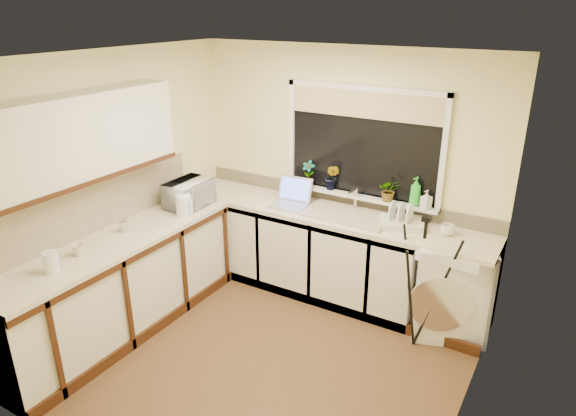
{
  "coord_description": "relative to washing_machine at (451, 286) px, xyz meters",
  "views": [
    {
      "loc": [
        2.03,
        -3.01,
        2.8
      ],
      "look_at": [
        -0.08,
        0.55,
        1.15
      ],
      "focal_mm": 32.13,
      "sensor_mm": 36.0,
      "label": 1
    }
  ],
  "objects": [
    {
      "name": "microwave",
      "position": [
        -2.51,
        -0.56,
        0.59
      ],
      "size": [
        0.33,
        0.48,
        0.26
      ],
      "primitive_type": "imported",
      "rotation": [
        0.0,
        0.0,
        1.59
      ],
      "color": "silver",
      "rests_on": "worktop_left"
    },
    {
      "name": "wall_left",
      "position": [
        -2.83,
        -1.2,
        0.78
      ],
      "size": [
        0.0,
        3.0,
        3.0
      ],
      "primitive_type": "plane",
      "rotation": [
        1.57,
        0.0,
        1.57
      ],
      "color": "#F1E7A0",
      "rests_on": "ground"
    },
    {
      "name": "glass_jug",
      "position": [
        -2.5,
        -2.15,
        0.54
      ],
      "size": [
        0.11,
        0.11,
        0.17
      ],
      "primitive_type": "cylinder",
      "color": "white",
      "rests_on": "worktop_left"
    },
    {
      "name": "soap_bottle_clear",
      "position": [
        -0.35,
        0.2,
        0.69
      ],
      "size": [
        0.1,
        0.1,
        0.17
      ],
      "primitive_type": "imported",
      "rotation": [
        0.0,
        0.0,
        -0.39
      ],
      "color": "#999999",
      "rests_on": "windowsill"
    },
    {
      "name": "dish_rack",
      "position": [
        -0.5,
        0.04,
        0.49
      ],
      "size": [
        0.49,
        0.43,
        0.06
      ],
      "primitive_type": "cube",
      "rotation": [
        0.0,
        0.0,
        0.36
      ],
      "color": "beige",
      "rests_on": "worktop_back"
    },
    {
      "name": "plant_a",
      "position": [
        -1.58,
        0.21,
        0.74
      ],
      "size": [
        0.14,
        0.1,
        0.26
      ],
      "primitive_type": "imported",
      "rotation": [
        0.0,
        0.0,
        0.06
      ],
      "color": "#999999",
      "rests_on": "windowsill"
    },
    {
      "name": "kettle",
      "position": [
        -2.39,
        -0.78,
        0.55
      ],
      "size": [
        0.15,
        0.15,
        0.2
      ],
      "primitive_type": "cylinder",
      "color": "white",
      "rests_on": "worktop_left"
    },
    {
      "name": "base_cabinet_back",
      "position": [
        -1.56,
        0.0,
        -0.01
      ],
      "size": [
        2.55,
        0.6,
        0.86
      ],
      "primitive_type": "cube",
      "color": "silver",
      "rests_on": "floor"
    },
    {
      "name": "wall_back",
      "position": [
        -1.23,
        0.3,
        0.78
      ],
      "size": [
        3.2,
        0.0,
        3.2
      ],
      "primitive_type": "plane",
      "rotation": [
        1.57,
        0.0,
        0.0
      ],
      "color": "#F1E7A0",
      "rests_on": "ground"
    },
    {
      "name": "laptop",
      "position": [
        -1.65,
        -0.0,
        0.52
      ],
      "size": [
        0.38,
        0.37,
        0.26
      ],
      "rotation": [
        0.0,
        0.0,
        0.08
      ],
      "color": "#ACACB5",
      "rests_on": "worktop_back"
    },
    {
      "name": "window_glass",
      "position": [
        -1.03,
        0.29,
        1.11
      ],
      "size": [
        1.5,
        0.02,
        1.0
      ],
      "primitive_type": "cube",
      "color": "black",
      "rests_on": "wall_back"
    },
    {
      "name": "washing_machine",
      "position": [
        0.0,
        0.0,
        0.0
      ],
      "size": [
        0.79,
        0.78,
        0.89
      ],
      "primitive_type": "cube",
      "rotation": [
        0.0,
        0.0,
        0.34
      ],
      "color": "white",
      "rests_on": "floor"
    },
    {
      "name": "wall_front",
      "position": [
        -1.23,
        -2.7,
        0.78
      ],
      "size": [
        3.2,
        0.0,
        3.2
      ],
      "primitive_type": "plane",
      "rotation": [
        -1.57,
        0.0,
        0.0
      ],
      "color": "#F1E7A0",
      "rests_on": "ground"
    },
    {
      "name": "tripod",
      "position": [
        -0.18,
        -0.39,
        0.16
      ],
      "size": [
        0.78,
        0.78,
        1.22
      ],
      "primitive_type": null,
      "rotation": [
        0.0,
        0.0,
        0.37
      ],
      "color": "black",
      "rests_on": "floor"
    },
    {
      "name": "base_cabinet_left",
      "position": [
        -2.53,
        -1.5,
        -0.01
      ],
      "size": [
        0.54,
        2.4,
        0.86
      ],
      "primitive_type": "cube",
      "color": "silver",
      "rests_on": "floor"
    },
    {
      "name": "upper_cabinet",
      "position": [
        -2.67,
        -1.65,
        1.36
      ],
      "size": [
        0.28,
        1.9,
        0.7
      ],
      "primitive_type": "cube",
      "color": "silver",
      "rests_on": "wall_left"
    },
    {
      "name": "worktop_left",
      "position": [
        -2.53,
        -1.5,
        0.44
      ],
      "size": [
        0.6,
        2.4,
        0.04
      ],
      "primitive_type": "cube",
      "color": "beige",
      "rests_on": "base_cabinet_left"
    },
    {
      "name": "cup_back",
      "position": [
        -0.1,
        0.05,
        0.5
      ],
      "size": [
        0.16,
        0.16,
        0.1
      ],
      "primitive_type": "imported",
      "rotation": [
        0.0,
        0.0,
        -0.38
      ],
      "color": "white",
      "rests_on": "worktop_back"
    },
    {
      "name": "windowsill",
      "position": [
        -1.03,
        0.23,
        0.59
      ],
      "size": [
        1.6,
        0.14,
        0.03
      ],
      "primitive_type": "cube",
      "color": "white",
      "rests_on": "wall_back"
    },
    {
      "name": "splashback_back",
      "position": [
        -1.23,
        0.29,
        0.53
      ],
      "size": [
        3.2,
        0.02,
        0.14
      ],
      "primitive_type": "cube",
      "color": "beige",
      "rests_on": "wall_back"
    },
    {
      "name": "splashback_left",
      "position": [
        -2.82,
        -1.5,
        0.68
      ],
      "size": [
        0.02,
        2.4,
        0.45
      ],
      "primitive_type": "cube",
      "color": "beige",
      "rests_on": "wall_left"
    },
    {
      "name": "cup_left",
      "position": [
        -2.56,
        -1.86,
        0.5
      ],
      "size": [
        0.11,
        0.11,
        0.09
      ],
      "primitive_type": "imported",
      "rotation": [
        0.0,
        0.0,
        0.17
      ],
      "color": "beige",
      "rests_on": "worktop_left"
    },
    {
      "name": "faucet",
      "position": [
        -1.03,
        0.18,
        0.58
      ],
      "size": [
        0.03,
        0.03,
        0.24
      ],
      "primitive_type": "cylinder",
      "color": "silver",
      "rests_on": "worktop_back"
    },
    {
      "name": "steel_jar",
      "position": [
        -2.59,
        -1.35,
        0.51
      ],
      "size": [
        0.07,
        0.07,
        0.1
      ],
      "primitive_type": "cylinder",
      "color": "silver",
      "rests_on": "worktop_left"
    },
    {
      "name": "window_blind",
      "position": [
        -1.03,
        0.26,
        1.48
      ],
      "size": [
        1.5,
        0.02,
        0.25
      ],
      "primitive_type": "cube",
      "color": "tan",
      "rests_on": "wall_back"
    },
    {
      "name": "wall_right",
      "position": [
        0.37,
        -1.2,
        0.78
      ],
      "size": [
        0.0,
        3.0,
        3.0
      ],
      "primitive_type": "plane",
      "rotation": [
        1.57,
        0.0,
        -1.57
      ],
      "color": "#F1E7A0",
      "rests_on": "ground"
    },
    {
      "name": "floor",
      "position": [
        -1.23,
        -1.2,
        -0.44
      ],
      "size": [
        3.2,
        3.2,
        0.0
      ],
      "primitive_type": "plane",
      "color": "brown",
      "rests_on": "ground"
    },
    {
      "name": "worktop_back",
      "position": [
        -1.23,
        0.0,
        0.44
      ],
      "size": [
        3.2,
        0.6,
        0.04
      ],
      "primitive_type": "cube",
      "color": "beige",
      "rests_on": "base_cabinet_back"
    },
    {
      "name": "plant_b",
      "position": [
        -1.32,
        0.23,
        0.74
      ],
      "size": [
        0.15,
        0.12,
        0.26
      ],
      "primitive_type": "imported",
      "rotation": [
        0.0,
        0.0,
        -0.05
      ],
      "color": "#999999",
      "rests_on": "windowsill"
    },
    {
      "name": "sink",
      "position": [
        -1.03,
        0.0,
        0.47
      ],
      "size": [
        0.82,
        0.46,
        0.03
      ],
      "primitive_type": "cube",
      "color": "tan",
      "rests_on": "worktop_back"
    },
    {
      "name": "soap_bottle_green",
      "position": [
        -0.46,
        0.22,
        0.74
      ],
      "size": [
        0.13,
        0.13,
        0.27
      ],
      "primitive_type": "imported",
      "rotation": [
        0.0,
        0.0,
        -0.3
      ],
      "color": "green",
      "rests_on": "windowsill"
    },
    {
      "name": "plant_d",
      "position": [
        -0.71,
        0.21,
        0.71
      ],
      "size": [
        0.25,
        0.23,
        0.22
      ],
      "primitive_type": "imported",
      "rotation": [
        0.0,
        0.0,
        0.43
      ],
      "color": "#999999",
      "rests_on": "windowsill"
    },
    {
      "name": "ceiling",
      "position": [
        -1.23,
        -1.2,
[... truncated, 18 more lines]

